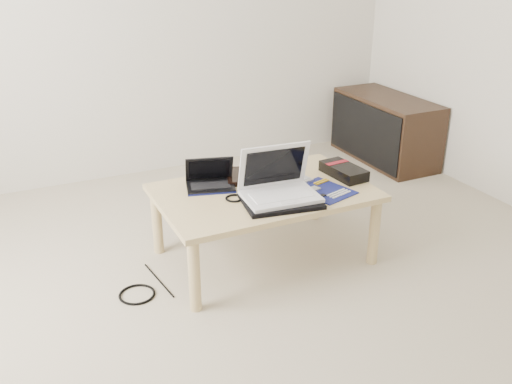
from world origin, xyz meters
name	(u,v)px	position (x,y,z in m)	size (l,w,h in m)	color
ground	(260,315)	(0.00, 0.00, 0.00)	(4.00, 4.00, 0.00)	#B2A690
coffee_table	(264,198)	(0.25, 0.47, 0.35)	(1.10, 0.70, 0.40)	tan
media_cabinet	(385,129)	(1.77, 1.45, 0.25)	(0.41, 0.90, 0.50)	#332115
book	(252,176)	(0.26, 0.64, 0.41)	(0.34, 0.31, 0.03)	black
netbook	(210,181)	(0.01, 0.63, 0.44)	(0.29, 0.24, 0.17)	black
tablet	(276,189)	(0.30, 0.44, 0.41)	(0.25, 0.20, 0.01)	black
remote	(296,176)	(0.48, 0.55, 0.41)	(0.10, 0.23, 0.02)	#B9BABE
neoprene_sleeve	(281,201)	(0.25, 0.29, 0.41)	(0.37, 0.27, 0.02)	black
white_laptop	(278,186)	(0.26, 0.34, 0.47)	(0.38, 0.29, 0.26)	silver
motherboard	(324,190)	(0.52, 0.33, 0.40)	(0.30, 0.34, 0.01)	#0C1352
gpu_box	(344,171)	(0.73, 0.46, 0.43)	(0.16, 0.29, 0.06)	black
cable_coil	(234,198)	(0.06, 0.43, 0.41)	(0.09, 0.09, 0.01)	black
floor_cable_coil	(137,294)	(-0.47, 0.40, 0.01)	(0.18, 0.18, 0.01)	black
floor_cable_trail	(159,280)	(-0.34, 0.48, 0.00)	(0.01, 0.01, 0.36)	black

